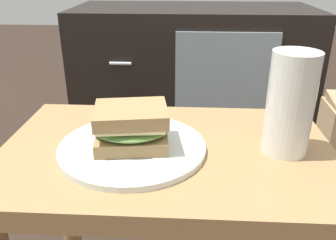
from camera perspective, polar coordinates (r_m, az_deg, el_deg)
name	(u,v)px	position (r m, az deg, el deg)	size (l,w,h in m)	color
side_table	(167,191)	(0.64, -0.17, -11.47)	(0.56, 0.36, 0.46)	#A37A4C
tv_cabinet	(192,77)	(1.54, 3.91, 7.01)	(0.96, 0.46, 0.58)	black
plate	(133,147)	(0.59, -5.76, -4.41)	(0.24, 0.24, 0.01)	silver
sandwich_front	(132,127)	(0.57, -5.92, -1.08)	(0.13, 0.11, 0.07)	#9E7A4C
beer_glass	(290,105)	(0.58, 19.07, 2.28)	(0.07, 0.07, 0.17)	silver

